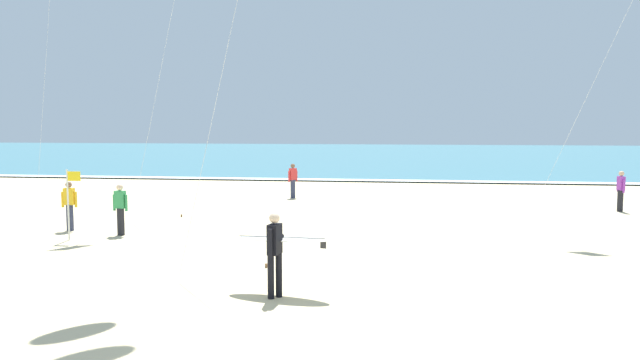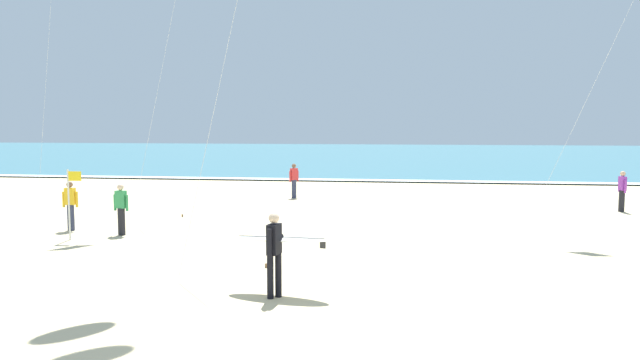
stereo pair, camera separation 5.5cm
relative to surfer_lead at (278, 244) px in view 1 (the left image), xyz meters
name	(u,v)px [view 1 (the left image)]	position (x,y,z in m)	size (l,w,h in m)	color
ocean_water	(395,155)	(1.42, 53.84, -1.01)	(160.00, 60.00, 0.08)	teal
shoreline_foam	(386,180)	(1.42, 24.14, -0.96)	(160.00, 1.16, 0.01)	white
surfer_lead	(278,244)	(0.00, 0.00, 0.00)	(2.19, 1.09, 1.71)	black
bystander_purple_top	(621,191)	(10.85, 13.27, -0.23)	(0.24, 0.49, 1.59)	black
bystander_yellow_top	(69,206)	(-8.14, 6.33, -0.23)	(0.49, 0.23, 1.59)	#2D334C
bystander_green_top	(120,209)	(-6.17, 5.82, -0.23)	(0.50, 0.22, 1.59)	black
bystander_red_top	(293,181)	(-2.59, 15.70, -0.23)	(0.38, 0.38, 1.59)	#2D334C
lifeguard_flag	(70,198)	(-7.27, 4.87, 0.22)	(0.45, 0.05, 2.10)	silver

